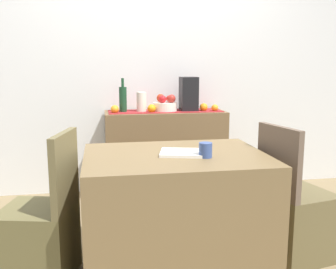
{
  "coord_description": "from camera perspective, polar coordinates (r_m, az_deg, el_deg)",
  "views": [
    {
      "loc": [
        -0.52,
        -2.76,
        1.28
      ],
      "look_at": [
        0.02,
        0.36,
        0.71
      ],
      "focal_mm": 41.81,
      "sensor_mm": 36.0,
      "label": 1
    }
  ],
  "objects": [
    {
      "name": "ground_plane",
      "position": [
        3.09,
        0.82,
        -14.44
      ],
      "size": [
        6.4,
        6.4,
        0.02
      ],
      "primitive_type": "cube",
      "color": "olive",
      "rests_on": "ground"
    },
    {
      "name": "room_wall_rear",
      "position": [
        3.98,
        -2.33,
        11.22
      ],
      "size": [
        6.4,
        0.06,
        2.7
      ],
      "primitive_type": "cube",
      "color": "silver",
      "rests_on": "ground"
    },
    {
      "name": "sideboard_console",
      "position": [
        3.83,
        -0.4,
        -2.81
      ],
      "size": [
        1.15,
        0.42,
        0.83
      ],
      "primitive_type": "cube",
      "color": "brown",
      "rests_on": "ground"
    },
    {
      "name": "table_runner",
      "position": [
        3.76,
        -0.41,
        3.44
      ],
      "size": [
        1.08,
        0.32,
        0.01
      ],
      "primitive_type": "cube",
      "color": "maroon",
      "rests_on": "sideboard_console"
    },
    {
      "name": "fruit_bowl",
      "position": [
        3.75,
        -0.42,
        4.09
      ],
      "size": [
        0.23,
        0.23,
        0.08
      ],
      "primitive_type": "cylinder",
      "color": "white",
      "rests_on": "table_runner"
    },
    {
      "name": "apple_rear",
      "position": [
        3.72,
        0.51,
        5.26
      ],
      "size": [
        0.08,
        0.08,
        0.08
      ],
      "primitive_type": "sphere",
      "color": "#AC2C24",
      "rests_on": "fruit_bowl"
    },
    {
      "name": "apple_left",
      "position": [
        3.79,
        -1.09,
        5.34
      ],
      "size": [
        0.08,
        0.08,
        0.08
      ],
      "primitive_type": "sphere",
      "color": "#B02F17",
      "rests_on": "fruit_bowl"
    },
    {
      "name": "apple_upper",
      "position": [
        3.7,
        -0.8,
        5.17
      ],
      "size": [
        0.07,
        0.07,
        0.07
      ],
      "primitive_type": "sphere",
      "color": "red",
      "rests_on": "fruit_bowl"
    },
    {
      "name": "apple_right",
      "position": [
        3.81,
        0.21,
        5.26
      ],
      "size": [
        0.06,
        0.06,
        0.06
      ],
      "primitive_type": "sphere",
      "color": "red",
      "rests_on": "fruit_bowl"
    },
    {
      "name": "wine_bottle",
      "position": [
        3.7,
        -6.59,
        5.18
      ],
      "size": [
        0.07,
        0.07,
        0.32
      ],
      "color": "#193F25",
      "rests_on": "sideboard_console"
    },
    {
      "name": "coffee_maker",
      "position": [
        3.79,
        3.02,
        5.91
      ],
      "size": [
        0.16,
        0.18,
        0.33
      ],
      "primitive_type": "cube",
      "color": "black",
      "rests_on": "sideboard_console"
    },
    {
      "name": "ceramic_vase",
      "position": [
        3.72,
        -3.89,
        4.74
      ],
      "size": [
        0.09,
        0.09,
        0.19
      ],
      "primitive_type": "cylinder",
      "color": "silver",
      "rests_on": "sideboard_console"
    },
    {
      "name": "orange_loose_end",
      "position": [
        3.79,
        6.83,
        3.89
      ],
      "size": [
        0.07,
        0.07,
        0.07
      ],
      "primitive_type": "sphere",
      "color": "orange",
      "rests_on": "sideboard_console"
    },
    {
      "name": "orange_loose_mid",
      "position": [
        3.64,
        -7.77,
        3.68
      ],
      "size": [
        0.08,
        0.08,
        0.08
      ],
      "primitive_type": "sphere",
      "color": "orange",
      "rests_on": "sideboard_console"
    },
    {
      "name": "orange_loose_far",
      "position": [
        3.78,
        5.22,
        3.98
      ],
      "size": [
        0.08,
        0.08,
        0.08
      ],
      "primitive_type": "sphere",
      "color": "orange",
      "rests_on": "sideboard_console"
    },
    {
      "name": "orange_loose_near_bowl",
      "position": [
        3.65,
        -2.41,
        3.81
      ],
      "size": [
        0.08,
        0.08,
        0.08
      ],
      "primitive_type": "sphere",
      "color": "orange",
      "rests_on": "sideboard_console"
    },
    {
      "name": "dining_table",
      "position": [
        2.5,
        1.07,
        -11.18
      ],
      "size": [
        1.1,
        0.83,
        0.74
      ],
      "primitive_type": "cube",
      "color": "brown",
      "rests_on": "ground"
    },
    {
      "name": "open_book",
      "position": [
        2.38,
        2.28,
        -2.69
      ],
      "size": [
        0.32,
        0.27,
        0.02
      ],
      "primitive_type": "cube",
      "rotation": [
        0.0,
        0.0,
        -0.24
      ],
      "color": "white",
      "rests_on": "dining_table"
    },
    {
      "name": "coffee_cup",
      "position": [
        2.3,
        5.49,
        -2.27
      ],
      "size": [
        0.08,
        0.08,
        0.09
      ],
      "primitive_type": "cylinder",
      "color": "#374F90",
      "rests_on": "dining_table"
    },
    {
      "name": "chair_near_window",
      "position": [
        2.52,
        -18.04,
        -14.03
      ],
      "size": [
        0.48,
        0.48,
        0.9
      ],
      "color": "brown",
      "rests_on": "ground"
    },
    {
      "name": "chair_by_corner",
      "position": [
        2.79,
        18.11,
        -11.61
      ],
      "size": [
        0.48,
        0.48,
        0.9
      ],
      "color": "brown",
      "rests_on": "ground"
    }
  ]
}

